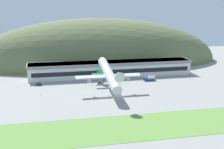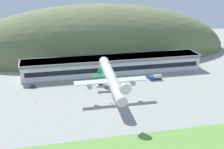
{
  "view_description": "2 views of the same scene",
  "coord_description": "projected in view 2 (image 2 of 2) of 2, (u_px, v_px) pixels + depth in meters",
  "views": [
    {
      "loc": [
        -39.13,
        -153.91,
        47.49
      ],
      "look_at": [
        -3.43,
        3.9,
        11.17
      ],
      "focal_mm": 50.0,
      "sensor_mm": 36.0,
      "label": 1
    },
    {
      "loc": [
        -37.07,
        -130.45,
        59.78
      ],
      "look_at": [
        -3.41,
        10.63,
        11.62
      ],
      "focal_mm": 50.0,
      "sensor_mm": 36.0,
      "label": 2
    }
  ],
  "objects": [
    {
      "name": "hill_backdrop",
      "position": [
        97.0,
        53.0,
        240.18
      ],
      "size": [
        207.35,
        86.95,
        74.17
      ],
      "primitive_type": "ellipsoid",
      "color": "#667047",
      "rests_on": "ground_plane"
    },
    {
      "name": "service_car_1",
      "position": [
        32.0,
        87.0,
        167.97
      ],
      "size": [
        4.43,
        2.04,
        1.56
      ],
      "color": "#333338",
      "rests_on": "ground_plane"
    },
    {
      "name": "service_car_0",
      "position": [
        100.0,
        85.0,
        169.9
      ],
      "size": [
        4.5,
        1.7,
        1.47
      ],
      "color": "silver",
      "rests_on": "ground_plane"
    },
    {
      "name": "ground_plane",
      "position": [
        124.0,
        104.0,
        147.43
      ],
      "size": [
        345.09,
        345.09,
        0.0
      ],
      "primitive_type": "plane",
      "color": "gray"
    },
    {
      "name": "fuel_truck",
      "position": [
        155.0,
        77.0,
        180.05
      ],
      "size": [
        7.43,
        2.47,
        3.15
      ],
      "color": "#264C99",
      "rests_on": "ground_plane"
    },
    {
      "name": "traffic_cone_0",
      "position": [
        35.0,
        102.0,
        149.14
      ],
      "size": [
        0.52,
        0.52,
        0.58
      ],
      "color": "orange",
      "rests_on": "ground_plane"
    },
    {
      "name": "terminal_building",
      "position": [
        113.0,
        64.0,
        191.88
      ],
      "size": [
        110.83,
        16.33,
        9.82
      ],
      "color": "white",
      "rests_on": "ground_plane"
    },
    {
      "name": "cargo_airplane",
      "position": [
        111.0,
        79.0,
        149.03
      ],
      "size": [
        35.74,
        50.17,
        15.16
      ],
      "color": "silver"
    }
  ]
}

